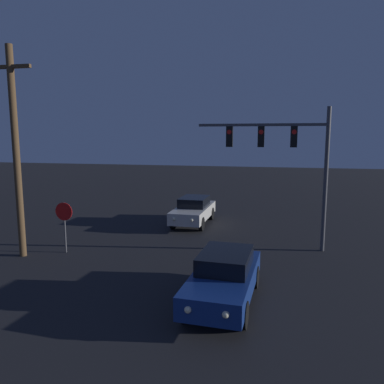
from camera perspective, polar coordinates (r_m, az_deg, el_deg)
The scene contains 5 objects.
car_near at distance 11.56m, azimuth 4.93°, elevation -12.73°, with size 1.95×4.59×1.52m.
car_far at distance 21.30m, azimuth 0.23°, elevation -2.78°, with size 1.85×4.56×1.52m.
traffic_signal_mast at distance 16.72m, azimuth 14.28°, elevation 5.87°, with size 5.61×0.30×6.20m.
stop_sign at distance 16.88m, azimuth -18.90°, elevation -3.70°, with size 0.77×0.07×2.19m.
utility_pole at distance 16.73m, azimuth -25.24°, elevation 5.81°, with size 1.79×0.28×8.51m.
Camera 1 is at (3.09, -1.22, 4.99)m, focal length 35.00 mm.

